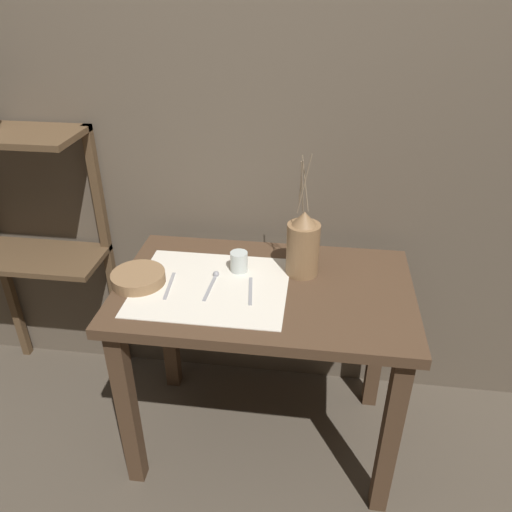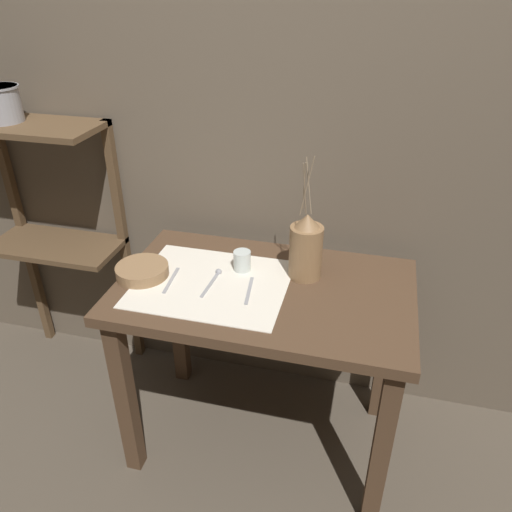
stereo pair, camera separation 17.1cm
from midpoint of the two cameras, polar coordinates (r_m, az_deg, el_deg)
ground_plane at (r=2.29m, az=-1.48°, el=-19.82°), size 12.00×12.00×0.00m
stone_wall_back at (r=1.98m, az=0.05°, el=13.88°), size 7.00×0.06×2.40m
wooden_table at (r=1.85m, az=-1.74°, el=-6.83°), size 1.05×0.64×0.77m
wooden_shelf_unit at (r=2.33m, az=-26.27°, el=3.91°), size 0.57×0.28×1.22m
linen_cloth at (r=1.78m, az=-7.90°, el=-3.52°), size 0.54×0.45×0.00m
pitcher_with_flowers at (r=1.79m, az=2.68°, el=1.15°), size 0.12×0.12×0.46m
wooden_bowl at (r=1.84m, az=-15.92°, el=-2.51°), size 0.19×0.19×0.04m
glass_tumbler_near at (r=1.84m, az=-4.62°, el=-0.72°), size 0.06×0.06×0.08m
fork_outer at (r=1.81m, az=-12.57°, el=-3.40°), size 0.03×0.17×0.00m
spoon_outer at (r=1.81m, az=-7.54°, el=-2.70°), size 0.03×0.18×0.02m
knife_center at (r=1.74m, az=-3.46°, el=-4.09°), size 0.03×0.17×0.00m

